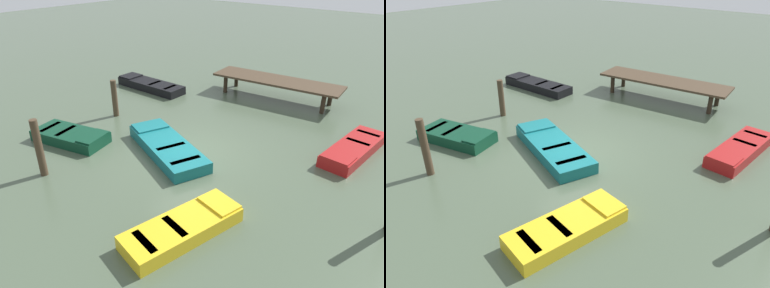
# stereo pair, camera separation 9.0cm
# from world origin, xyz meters

# --- Properties ---
(ground_plane) EXTENTS (80.00, 80.00, 0.00)m
(ground_plane) POSITION_xyz_m (0.00, 0.00, 0.00)
(ground_plane) COLOR #475642
(dock_segment) EXTENTS (6.23, 2.17, 0.95)m
(dock_segment) POSITION_xyz_m (-0.27, 6.81, 0.84)
(dock_segment) COLOR #423323
(dock_segment) RESTS_ON ground_plane
(rowboat_yellow) EXTENTS (1.81, 3.30, 0.46)m
(rowboat_yellow) POSITION_xyz_m (2.47, -3.42, 0.22)
(rowboat_yellow) COLOR gold
(rowboat_yellow) RESTS_ON ground_plane
(rowboat_red) EXTENTS (1.37, 3.51, 0.46)m
(rowboat_red) POSITION_xyz_m (4.48, 3.45, 0.22)
(rowboat_red) COLOR maroon
(rowboat_red) RESTS_ON ground_plane
(rowboat_dark_green) EXTENTS (3.02, 1.87, 0.46)m
(rowboat_dark_green) POSITION_xyz_m (-4.09, -2.14, 0.22)
(rowboat_dark_green) COLOR #0C3823
(rowboat_dark_green) RESTS_ON ground_plane
(rowboat_black) EXTENTS (3.83, 1.12, 0.46)m
(rowboat_black) POSITION_xyz_m (-6.00, 3.99, 0.22)
(rowboat_black) COLOR black
(rowboat_black) RESTS_ON ground_plane
(rowboat_teal) EXTENTS (4.14, 2.75, 0.46)m
(rowboat_teal) POSITION_xyz_m (-0.72, -0.52, 0.22)
(rowboat_teal) COLOR #14666B
(rowboat_teal) RESTS_ON ground_plane
(mooring_piling_center) EXTENTS (0.24, 0.24, 1.59)m
(mooring_piling_center) POSITION_xyz_m (-4.67, 0.53, 0.79)
(mooring_piling_center) COLOR #423323
(mooring_piling_center) RESTS_ON ground_plane
(mooring_piling_mid_left) EXTENTS (0.24, 0.24, 1.91)m
(mooring_piling_mid_left) POSITION_xyz_m (-2.78, -4.07, 0.95)
(mooring_piling_mid_left) COLOR #423323
(mooring_piling_mid_left) RESTS_ON ground_plane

